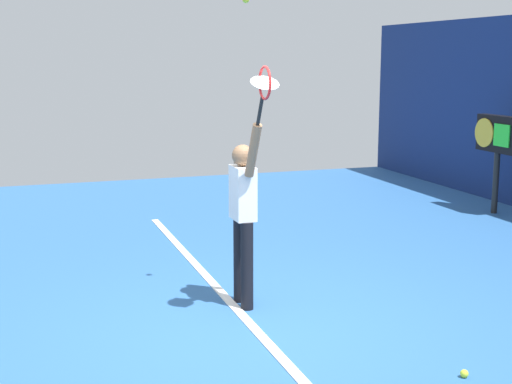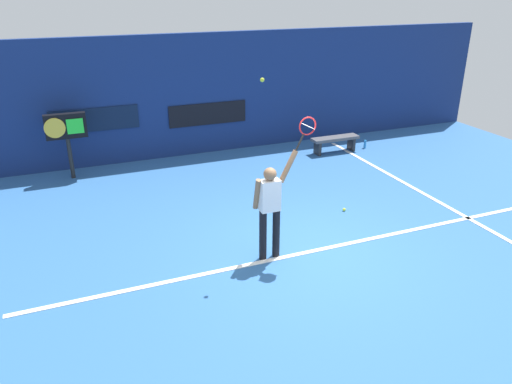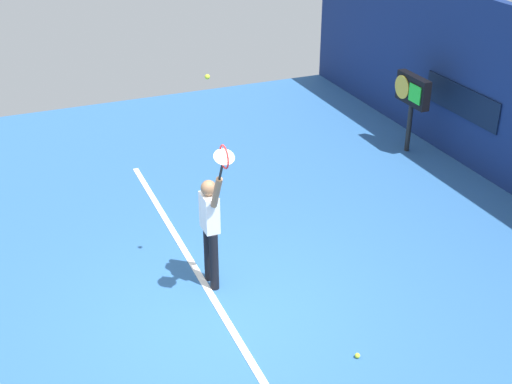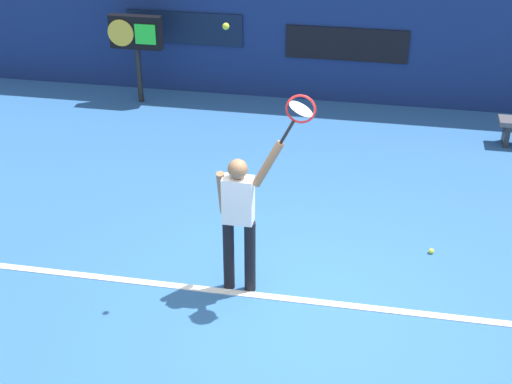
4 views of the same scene
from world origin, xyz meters
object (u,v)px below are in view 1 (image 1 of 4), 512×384
(tennis_player, at_px, (244,211))
(spare_ball, at_px, (464,374))
(tennis_ball, at_px, (246,0))
(scoreboard_clock, at_px, (498,138))
(tennis_racket, at_px, (264,86))

(tennis_player, bearing_deg, spare_ball, 27.38)
(tennis_ball, height_order, scoreboard_clock, tennis_ball)
(tennis_player, distance_m, scoreboard_clock, 6.14)
(spare_ball, bearing_deg, tennis_ball, -155.25)
(tennis_ball, bearing_deg, spare_ball, 24.75)
(tennis_racket, distance_m, spare_ball, 3.00)
(tennis_racket, relative_size, tennis_ball, 9.06)
(tennis_racket, distance_m, tennis_ball, 1.12)
(tennis_racket, height_order, spare_ball, tennis_racket)
(tennis_ball, distance_m, spare_ball, 4.03)
(tennis_player, bearing_deg, tennis_racket, -0.38)
(tennis_ball, bearing_deg, tennis_player, -29.35)
(tennis_player, bearing_deg, scoreboard_clock, 119.30)
(tennis_player, distance_m, tennis_racket, 1.43)
(scoreboard_clock, distance_m, spare_ball, 6.81)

